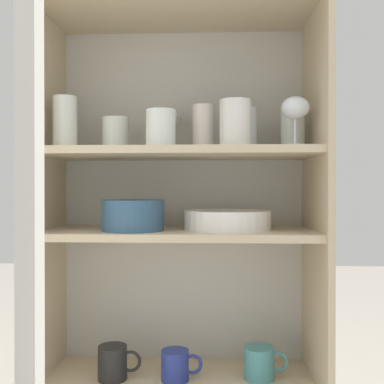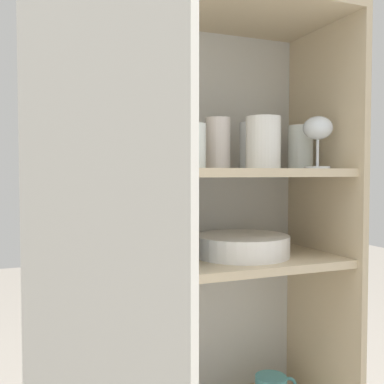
{
  "view_description": "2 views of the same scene",
  "coord_description": "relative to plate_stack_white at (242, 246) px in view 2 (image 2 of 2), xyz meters",
  "views": [
    {
      "loc": [
        0.09,
        -1.11,
        0.87
      ],
      "look_at": [
        0.03,
        0.18,
        0.86
      ],
      "focal_mm": 42.0,
      "sensor_mm": 36.0,
      "label": 1
    },
    {
      "loc": [
        -0.41,
        -0.86,
        0.97
      ],
      "look_at": [
        0.01,
        0.18,
        0.92
      ],
      "focal_mm": 42.0,
      "sensor_mm": 36.0,
      "label": 2
    }
  ],
  "objects": [
    {
      "name": "cupboard_back_panel",
      "position": [
        -0.14,
        0.15,
        -0.1
      ],
      "size": [
        0.78,
        0.02,
        1.35
      ],
      "primitive_type": "cube",
      "color": "silver",
      "rests_on": "ground_plane"
    },
    {
      "name": "cupboard_side_left",
      "position": [
        -0.52,
        -0.01,
        -0.1
      ],
      "size": [
        0.02,
        0.33,
        1.35
      ],
      "primitive_type": "cube",
      "color": "#CCB793",
      "rests_on": "ground_plane"
    },
    {
      "name": "cupboard_side_right",
      "position": [
        0.24,
        -0.01,
        -0.1
      ],
      "size": [
        0.02,
        0.33,
        1.35
      ],
      "primitive_type": "cube",
      "color": "#CCB793",
      "rests_on": "ground_plane"
    },
    {
      "name": "cupboard_top_panel",
      "position": [
        -0.14,
        -0.01,
        0.58
      ],
      "size": [
        0.78,
        0.33,
        0.02
      ],
      "primitive_type": "cube",
      "color": "#CCB793",
      "rests_on": "cupboard_side_left"
    },
    {
      "name": "shelf_board_middle",
      "position": [
        -0.14,
        -0.01,
        -0.04
      ],
      "size": [
        0.74,
        0.3,
        0.02
      ],
      "primitive_type": "cube",
      "color": "beige"
    },
    {
      "name": "shelf_board_upper",
      "position": [
        -0.14,
        -0.01,
        0.19
      ],
      "size": [
        0.74,
        0.3,
        0.02
      ],
      "primitive_type": "cube",
      "color": "beige"
    },
    {
      "name": "cupboard_door",
      "position": [
        -0.43,
        -0.34,
        -0.1
      ],
      "size": [
        0.2,
        0.34,
        1.35
      ],
      "color": "silver",
      "rests_on": "ground_plane"
    },
    {
      "name": "tumbler_glass_0",
      "position": [
        -0.45,
        -0.03,
        0.27
      ],
      "size": [
        0.07,
        0.07,
        0.15
      ],
      "color": "white",
      "rests_on": "shelf_board_upper"
    },
    {
      "name": "tumbler_glass_1",
      "position": [
        0.02,
        -0.07,
        0.26
      ],
      "size": [
        0.08,
        0.08,
        0.12
      ],
      "color": "white",
      "rests_on": "shelf_board_upper"
    },
    {
      "name": "tumbler_glass_2",
      "position": [
        0.18,
        0.01,
        0.26
      ],
      "size": [
        0.07,
        0.07,
        0.12
      ],
      "color": "white",
      "rests_on": "shelf_board_upper"
    },
    {
      "name": "tumbler_glass_3",
      "position": [
        -0.07,
        -0.0,
        0.26
      ],
      "size": [
        0.06,
        0.06,
        0.13
      ],
      "color": "silver",
      "rests_on": "shelf_board_upper"
    },
    {
      "name": "tumbler_glass_4",
      "position": [
        -0.32,
        0.02,
        0.24
      ],
      "size": [
        0.08,
        0.08,
        0.1
      ],
      "color": "white",
      "rests_on": "shelf_board_upper"
    },
    {
      "name": "tumbler_glass_5",
      "position": [
        -0.18,
        -0.08,
        0.25
      ],
      "size": [
        0.08,
        0.08,
        0.1
      ],
      "color": "white",
      "rests_on": "shelf_board_upper"
    },
    {
      "name": "tumbler_glass_6",
      "position": [
        0.05,
        0.04,
        0.26
      ],
      "size": [
        0.07,
        0.07,
        0.12
      ],
      "color": "white",
      "rests_on": "shelf_board_upper"
    },
    {
      "name": "wine_glass_0",
      "position": [
        -0.18,
        0.08,
        0.29
      ],
      "size": [
        0.08,
        0.08,
        0.13
      ],
      "color": "white",
      "rests_on": "shelf_board_upper"
    },
    {
      "name": "wine_glass_1",
      "position": [
        0.17,
        -0.08,
        0.29
      ],
      "size": [
        0.07,
        0.07,
        0.13
      ],
      "color": "white",
      "rests_on": "shelf_board_upper"
    },
    {
      "name": "plate_stack_white",
      "position": [
        0.0,
        0.0,
        0.0
      ],
      "size": [
        0.24,
        0.24,
        0.05
      ],
      "color": "white",
      "rests_on": "shelf_board_middle"
    },
    {
      "name": "mixing_bowl_large",
      "position": [
        -0.26,
        -0.05,
        0.02
      ],
      "size": [
        0.17,
        0.17,
        0.08
      ],
      "color": "#33567A",
      "rests_on": "shelf_board_middle"
    }
  ]
}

